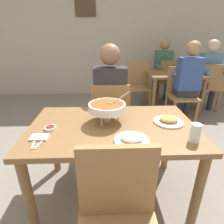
{
  "coord_description": "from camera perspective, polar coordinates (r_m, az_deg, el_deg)",
  "views": [
    {
      "loc": [
        -0.06,
        -1.29,
        1.4
      ],
      "look_at": [
        0.0,
        0.15,
        0.78
      ],
      "focal_mm": 29.14,
      "sensor_mm": 36.0,
      "label": 1
    }
  ],
  "objects": [
    {
      "name": "patron_bg_middle",
      "position": [
        3.19,
        22.6,
        9.79
      ],
      "size": [
        0.4,
        0.45,
        1.31
      ],
      "color": "#2D2D38",
      "rests_on": "ground_plane"
    },
    {
      "name": "fork_utensil",
      "position": [
        1.35,
        -23.24,
        -8.59
      ],
      "size": [
        0.04,
        0.17,
        0.01
      ],
      "primitive_type": "cube",
      "rotation": [
        0.0,
        0.0,
        0.16
      ],
      "color": "silver",
      "rests_on": "dining_table_main"
    },
    {
      "name": "cafe_rear_partition",
      "position": [
        4.51,
        -1.69,
        24.62
      ],
      "size": [
        10.0,
        0.1,
        3.0
      ],
      "primitive_type": "cube",
      "color": "#BCB2A3",
      "rests_on": "ground_plane"
    },
    {
      "name": "napkin_folded",
      "position": [
        1.38,
        -21.8,
        -7.4
      ],
      "size": [
        0.12,
        0.08,
        0.02
      ],
      "primitive_type": "cube",
      "rotation": [
        0.0,
        0.0,
        -0.04
      ],
      "color": "white",
      "rests_on": "dining_table_main"
    },
    {
      "name": "chair_bg_middle",
      "position": [
        3.3,
        20.73,
        6.17
      ],
      "size": [
        0.45,
        0.45,
        0.9
      ],
      "color": "olive",
      "rests_on": "ground_plane"
    },
    {
      "name": "drink_glass",
      "position": [
        1.34,
        24.61,
        -6.23
      ],
      "size": [
        0.07,
        0.07,
        0.13
      ],
      "color": "silver",
      "rests_on": "dining_table_main"
    },
    {
      "name": "picture_frame_hung",
      "position": [
        4.51,
        -8.44,
        30.99
      ],
      "size": [
        0.44,
        0.03,
        0.56
      ],
      "primitive_type": "cube",
      "color": "#4C3823"
    },
    {
      "name": "diner_main",
      "position": [
        2.12,
        -0.61,
        5.42
      ],
      "size": [
        0.4,
        0.45,
        1.31
      ],
      "color": "#2D2D38",
      "rests_on": "ground_plane"
    },
    {
      "name": "dining_table_far",
      "position": [
        3.72,
        18.69,
        9.71
      ],
      "size": [
        1.0,
        0.8,
        0.73
      ],
      "color": "brown",
      "rests_on": "ground_plane"
    },
    {
      "name": "appetizer_plate",
      "position": [
        1.56,
        17.34,
        -2.52
      ],
      "size": [
        0.24,
        0.24,
        0.06
      ],
      "color": "white",
      "rests_on": "dining_table_main"
    },
    {
      "name": "rice_plate",
      "position": [
        1.25,
        6.27,
        -8.41
      ],
      "size": [
        0.24,
        0.24,
        0.06
      ],
      "color": "white",
      "rests_on": "dining_table_main"
    },
    {
      "name": "chair_bg_left",
      "position": [
        4.19,
        16.72,
        10.14
      ],
      "size": [
        0.49,
        0.49,
        0.9
      ],
      "color": "olive",
      "rests_on": "ground_plane"
    },
    {
      "name": "patron_bg_right",
      "position": [
        3.97,
        28.2,
        11.18
      ],
      "size": [
        0.4,
        0.45,
        1.31
      ],
      "color": "#2D2D38",
      "rests_on": "ground_plane"
    },
    {
      "name": "chair_diner_main",
      "position": [
        2.18,
        -0.56,
        -0.78
      ],
      "size": [
        0.44,
        0.44,
        0.9
      ],
      "color": "olive",
      "rests_on": "ground_plane"
    },
    {
      "name": "sauce_dish",
      "position": [
        1.47,
        -18.79,
        -4.75
      ],
      "size": [
        0.09,
        0.09,
        0.02
      ],
      "color": "white",
      "rests_on": "dining_table_main"
    },
    {
      "name": "chair_viewer_empty",
      "position": [
        1.09,
        1.96,
        -31.2
      ],
      "size": [
        0.44,
        0.44,
        0.9
      ],
      "color": "olive",
      "rests_on": "ground_plane"
    },
    {
      "name": "spoon_utensil",
      "position": [
        1.33,
        -21.21,
        -8.67
      ],
      "size": [
        0.05,
        0.17,
        0.01
      ],
      "primitive_type": "cube",
      "rotation": [
        0.0,
        0.0,
        -0.24
      ],
      "color": "silver",
      "rests_on": "dining_table_main"
    },
    {
      "name": "chair_bg_right",
      "position": [
        3.94,
        28.1,
        7.58
      ],
      "size": [
        0.5,
        0.5,
        0.9
      ],
      "color": "olive",
      "rests_on": "ground_plane"
    },
    {
      "name": "ground_plane",
      "position": [
        1.91,
        0.19,
        -23.89
      ],
      "size": [
        16.0,
        16.0,
        0.0
      ],
      "primitive_type": "plane",
      "color": "gray"
    },
    {
      "name": "chair_bg_corner",
      "position": [
        3.69,
        8.31,
        9.18
      ],
      "size": [
        0.45,
        0.45,
        0.9
      ],
      "color": "olive",
      "rests_on": "ground_plane"
    },
    {
      "name": "curry_bowl",
      "position": [
        1.46,
        -1.53,
        1.5
      ],
      "size": [
        0.33,
        0.3,
        0.26
      ],
      "color": "silver",
      "rests_on": "dining_table_main"
    },
    {
      "name": "patron_bg_left",
      "position": [
        4.22,
        15.83,
        13.6
      ],
      "size": [
        0.4,
        0.45,
        1.31
      ],
      "color": "#2D2D38",
      "rests_on": "ground_plane"
    },
    {
      "name": "dining_table_main",
      "position": [
        1.51,
        0.23,
        -7.73
      ],
      "size": [
        1.32,
        0.81,
        0.73
      ],
      "color": "brown",
      "rests_on": "ground_plane"
    }
  ]
}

